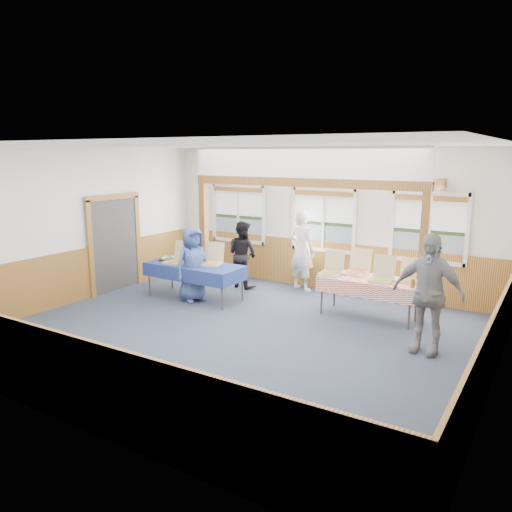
{
  "coord_description": "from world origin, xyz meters",
  "views": [
    {
      "loc": [
        4.57,
        -6.83,
        3.07
      ],
      "look_at": [
        -0.27,
        1.0,
        1.17
      ],
      "focal_mm": 35.0,
      "sensor_mm": 36.0,
      "label": 1
    }
  ],
  "objects_px": {
    "woman_white": "(302,250)",
    "person_grey": "(428,293)",
    "woman_black": "(242,254)",
    "man_blue": "(193,264)",
    "table_left": "(195,266)",
    "table_right": "(370,281)"
  },
  "relations": [
    {
      "from": "man_blue",
      "to": "table_right",
      "type": "bearing_deg",
      "value": -54.06
    },
    {
      "from": "table_left",
      "to": "person_grey",
      "type": "distance_m",
      "value": 4.93
    },
    {
      "from": "table_left",
      "to": "table_right",
      "type": "height_order",
      "value": "same"
    },
    {
      "from": "table_left",
      "to": "table_right",
      "type": "bearing_deg",
      "value": 29.38
    },
    {
      "from": "woman_black",
      "to": "person_grey",
      "type": "bearing_deg",
      "value": 169.96
    },
    {
      "from": "woman_black",
      "to": "man_blue",
      "type": "relative_size",
      "value": 0.98
    },
    {
      "from": "woman_white",
      "to": "person_grey",
      "type": "height_order",
      "value": "person_grey"
    },
    {
      "from": "table_left",
      "to": "woman_black",
      "type": "xyz_separation_m",
      "value": [
        0.34,
        1.34,
        0.07
      ]
    },
    {
      "from": "table_left",
      "to": "woman_black",
      "type": "relative_size",
      "value": 1.48
    },
    {
      "from": "woman_black",
      "to": "table_right",
      "type": "bearing_deg",
      "value": -179.03
    },
    {
      "from": "table_left",
      "to": "table_right",
      "type": "distance_m",
      "value": 3.68
    },
    {
      "from": "man_blue",
      "to": "person_grey",
      "type": "relative_size",
      "value": 0.83
    },
    {
      "from": "woman_black",
      "to": "man_blue",
      "type": "xyz_separation_m",
      "value": [
        -0.27,
        -1.48,
        0.02
      ]
    },
    {
      "from": "table_right",
      "to": "woman_white",
      "type": "height_order",
      "value": "woman_white"
    },
    {
      "from": "table_left",
      "to": "man_blue",
      "type": "xyz_separation_m",
      "value": [
        0.07,
        -0.14,
        0.08
      ]
    },
    {
      "from": "woman_white",
      "to": "person_grey",
      "type": "bearing_deg",
      "value": 160.28
    },
    {
      "from": "table_left",
      "to": "woman_white",
      "type": "xyz_separation_m",
      "value": [
        1.63,
        1.83,
        0.21
      ]
    },
    {
      "from": "table_right",
      "to": "man_blue",
      "type": "bearing_deg",
      "value": -163.6
    },
    {
      "from": "person_grey",
      "to": "table_right",
      "type": "bearing_deg",
      "value": 144.71
    },
    {
      "from": "table_right",
      "to": "woman_black",
      "type": "height_order",
      "value": "woman_black"
    },
    {
      "from": "table_right",
      "to": "person_grey",
      "type": "xyz_separation_m",
      "value": [
        1.32,
        -1.18,
        0.25
      ]
    },
    {
      "from": "woman_white",
      "to": "man_blue",
      "type": "distance_m",
      "value": 2.51
    }
  ]
}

